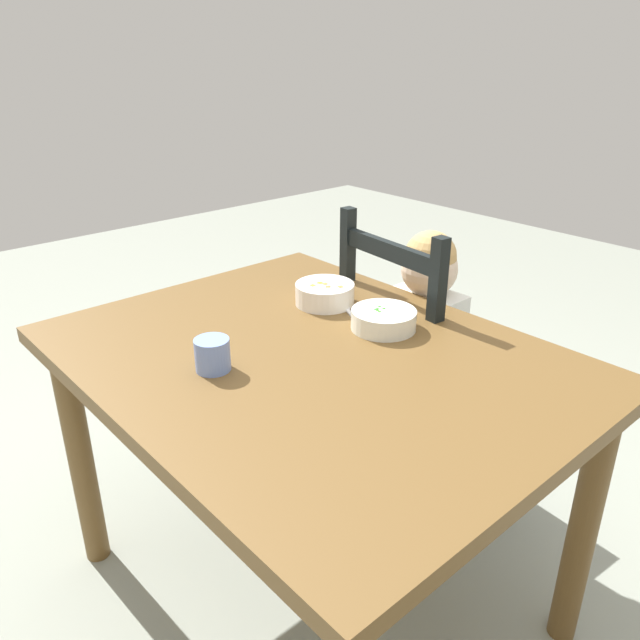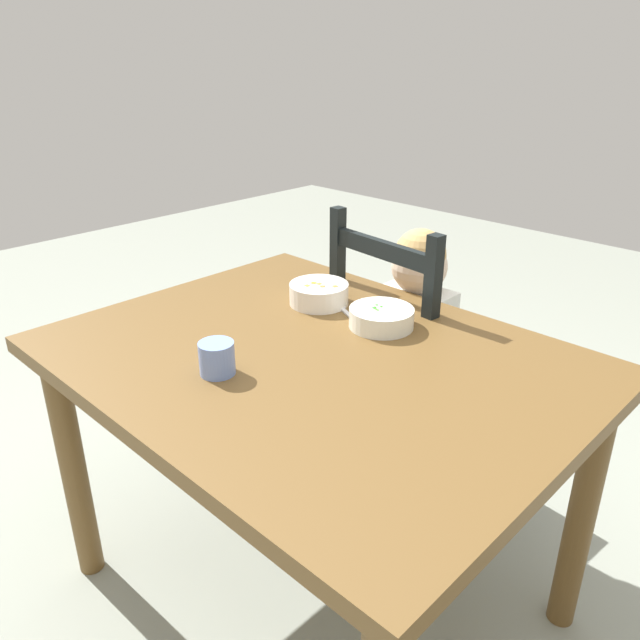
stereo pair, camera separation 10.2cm
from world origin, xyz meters
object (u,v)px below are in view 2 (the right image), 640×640
dining_chair (406,375)px  spoon (343,309)px  child_figure (410,331)px  bowl_of_carrots (319,293)px  drinking_cup (217,358)px  bowl_of_peas (381,317)px  dining_table (314,393)px

dining_chair → spoon: bearing=-95.0°
dining_chair → child_figure: bearing=-19.1°
child_figure → spoon: bearing=-96.1°
bowl_of_carrots → drinking_cup: (0.12, -0.45, 0.01)m
child_figure → bowl_of_carrots: child_figure is taller
child_figure → bowl_of_carrots: bearing=-111.2°
child_figure → spoon: 0.32m
child_figure → bowl_of_peas: bearing=-68.9°
dining_table → bowl_of_peas: bowl_of_peas is taller
child_figure → spoon: child_figure is taller
dining_chair → spoon: (-0.02, -0.28, 0.31)m
child_figure → spoon: size_ratio=7.08×
spoon → dining_table: bearing=-62.4°
dining_chair → spoon: 0.42m
bowl_of_carrots → drinking_cup: bearing=-74.7°
dining_table → dining_chair: size_ratio=1.24×
dining_table → bowl_of_peas: (0.02, 0.23, 0.14)m
dining_chair → bowl_of_carrots: 0.46m
dining_table → child_figure: 0.53m
dining_table → child_figure: child_figure is taller
spoon → child_figure: bearing=83.9°
dining_chair → bowl_of_peas: dining_chair is taller
dining_table → spoon: (-0.13, 0.24, 0.11)m
bowl_of_carrots → spoon: 0.09m
dining_table → bowl_of_carrots: (-0.21, 0.23, 0.14)m
dining_chair → spoon: size_ratio=7.48×
dining_table → child_figure: size_ratio=1.32×
spoon → drinking_cup: 0.46m
bowl_of_peas → spoon: size_ratio=1.26×
spoon → bowl_of_carrots: bearing=-172.8°
child_figure → drinking_cup: size_ratio=11.84×
bowl_of_peas → bowl_of_carrots: (-0.23, 0.00, 0.00)m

